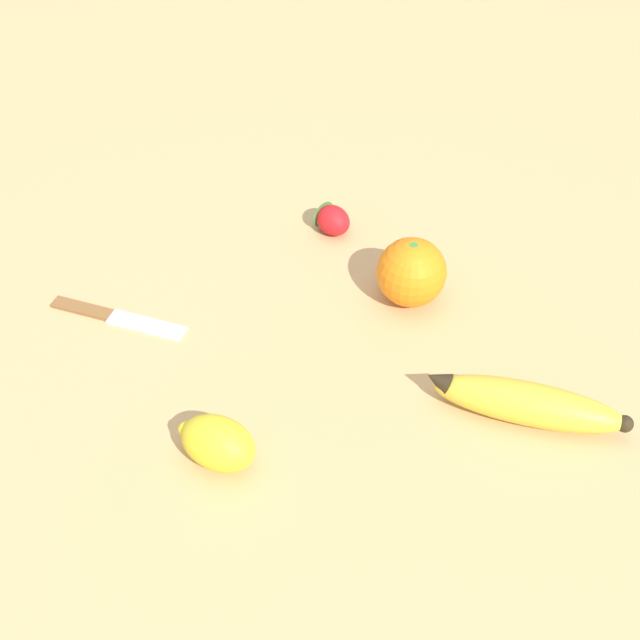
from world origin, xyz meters
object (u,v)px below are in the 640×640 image
(orange, at_px, (410,270))
(strawberry, at_px, (331,219))
(paring_knife, at_px, (113,315))
(banana, at_px, (526,403))
(lemon, at_px, (218,443))

(orange, distance_m, strawberry, 0.15)
(orange, bearing_deg, paring_knife, 163.89)
(banana, height_order, lemon, lemon)
(orange, relative_size, paring_knife, 0.58)
(banana, relative_size, strawberry, 3.00)
(orange, bearing_deg, strawberry, 103.46)
(lemon, xyz_separation_m, paring_knife, (-0.05, 0.23, -0.02))
(banana, xyz_separation_m, lemon, (-0.29, 0.06, 0.00))
(lemon, bearing_deg, paring_knife, 102.17)
(orange, relative_size, strawberry, 1.32)
(orange, xyz_separation_m, lemon, (-0.26, -0.14, -0.01))
(banana, xyz_separation_m, paring_knife, (-0.34, 0.29, -0.02))
(strawberry, xyz_separation_m, lemon, (-0.23, -0.28, 0.01))
(orange, height_order, paring_knife, orange)
(strawberry, height_order, lemon, lemon)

